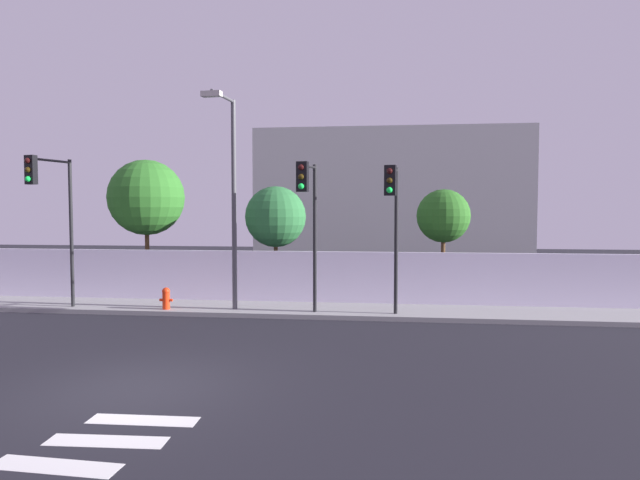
% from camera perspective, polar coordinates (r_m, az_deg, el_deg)
% --- Properties ---
extents(ground_plane, '(80.00, 80.00, 0.00)m').
position_cam_1_polar(ground_plane, '(11.66, -18.31, -14.20)').
color(ground_plane, black).
extents(sidewalk, '(36.00, 2.40, 0.15)m').
position_cam_1_polar(sidewalk, '(19.17, -7.74, -6.99)').
color(sidewalk, gray).
rests_on(sidewalk, ground).
extents(perimeter_wall, '(36.00, 0.18, 1.80)m').
position_cam_1_polar(perimeter_wall, '(20.26, -6.84, -3.65)').
color(perimeter_wall, silver).
rests_on(perimeter_wall, sidewalk).
extents(traffic_light_left, '(0.47, 1.41, 4.72)m').
position_cam_1_polar(traffic_light_left, '(17.15, -1.21, 3.65)').
color(traffic_light_left, black).
rests_on(traffic_light_left, sidewalk).
extents(traffic_light_center, '(0.59, 1.81, 4.97)m').
position_cam_1_polar(traffic_light_center, '(19.95, -25.85, 3.80)').
color(traffic_light_center, black).
rests_on(traffic_light_center, sidewalk).
extents(traffic_light_right, '(0.45, 1.20, 4.60)m').
position_cam_1_polar(traffic_light_right, '(17.08, 7.48, 3.33)').
color(traffic_light_right, black).
rests_on(traffic_light_right, sidewalk).
extents(street_lamp_curbside, '(0.62, 1.96, 6.84)m').
position_cam_1_polar(street_lamp_curbside, '(18.27, -9.10, 5.46)').
color(street_lamp_curbside, '#4C4C51').
rests_on(street_lamp_curbside, sidewalk).
extents(fire_hydrant, '(0.44, 0.26, 0.72)m').
position_cam_1_polar(fire_hydrant, '(19.14, -15.48, -5.70)').
color(fire_hydrant, red).
rests_on(fire_hydrant, sidewalk).
extents(roadside_tree_leftmost, '(2.96, 2.96, 5.39)m').
position_cam_1_polar(roadside_tree_leftmost, '(22.95, -17.35, 4.15)').
color(roadside_tree_leftmost, brown).
rests_on(roadside_tree_leftmost, ground).
extents(roadside_tree_midleft, '(2.33, 2.33, 4.33)m').
position_cam_1_polar(roadside_tree_midleft, '(21.35, -4.56, 2.37)').
color(roadside_tree_midleft, brown).
rests_on(roadside_tree_midleft, ground).
extents(roadside_tree_midright, '(1.97, 1.97, 4.19)m').
position_cam_1_polar(roadside_tree_midright, '(21.02, 12.53, 2.38)').
color(roadside_tree_midright, brown).
rests_on(roadside_tree_midright, ground).
extents(low_building_distant, '(15.36, 6.00, 7.97)m').
position_cam_1_polar(low_building_distant, '(33.55, 7.24, 4.06)').
color(low_building_distant, '#B2B2B2').
rests_on(low_building_distant, ground).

